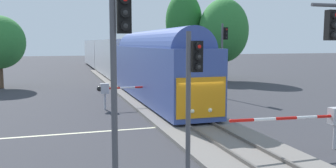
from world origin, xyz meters
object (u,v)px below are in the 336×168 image
object	(u,v)px
oak_far_right	(224,31)
commuter_train	(115,57)
crossing_gate_far	(114,89)
traffic_signal_near_left	(119,62)
traffic_signal_far_side	(224,49)
elm_centre_background	(184,22)
crossing_gate_near	(324,118)
traffic_signal_median	(193,82)

from	to	relation	value
oak_far_right	commuter_train	bearing A→B (deg)	148.59
crossing_gate_far	traffic_signal_near_left	distance (m)	15.71
traffic_signal_far_side	oak_far_right	distance (m)	13.95
oak_far_right	elm_centre_background	distance (m)	5.25
crossing_gate_far	crossing_gate_near	bearing A→B (deg)	-59.71
traffic_signal_far_side	elm_centre_background	size ratio (longest dim) A/B	0.56
commuter_train	elm_centre_background	bearing A→B (deg)	-25.49
traffic_signal_median	traffic_signal_near_left	size ratio (longest dim) A/B	0.81
crossing_gate_far	traffic_signal_near_left	xyz separation A→B (m)	(-2.14, -15.33, 2.66)
commuter_train	traffic_signal_far_side	xyz separation A→B (m)	(5.86, -19.69, 1.32)
commuter_train	traffic_signal_median	world-z (taller)	commuter_train
crossing_gate_near	elm_centre_background	xyz separation A→B (m)	(4.49, 30.38, 5.75)
traffic_signal_far_side	elm_centre_background	bearing A→B (deg)	82.19
oak_far_right	crossing_gate_far	bearing A→B (deg)	-135.79
traffic_signal_far_side	elm_centre_background	xyz separation A→B (m)	(2.18, 15.86, 3.09)
commuter_train	elm_centre_background	distance (m)	9.94
commuter_train	elm_centre_background	xyz separation A→B (m)	(8.04, -3.83, 4.40)
traffic_signal_median	elm_centre_background	world-z (taller)	elm_centre_background
traffic_signal_far_side	oak_far_right	bearing A→B (deg)	64.33
crossing_gate_near	traffic_signal_far_side	distance (m)	14.94
crossing_gate_near	traffic_signal_near_left	distance (m)	10.10
commuter_train	crossing_gate_far	size ratio (longest dim) A/B	10.81
oak_far_right	elm_centre_background	world-z (taller)	elm_centre_background
traffic_signal_far_side	oak_far_right	world-z (taller)	oak_far_right
crossing_gate_near	traffic_signal_median	world-z (taller)	traffic_signal_median
crossing_gate_far	elm_centre_background	size ratio (longest dim) A/B	0.54
crossing_gate_near	oak_far_right	xyz separation A→B (m)	(8.30, 26.98, 4.55)
commuter_train	crossing_gate_near	bearing A→B (deg)	-84.08
traffic_signal_near_left	elm_centre_background	world-z (taller)	elm_centre_background
traffic_signal_far_side	crossing_gate_near	bearing A→B (deg)	-99.07
crossing_gate_near	traffic_signal_median	size ratio (longest dim) A/B	1.13
oak_far_right	elm_centre_background	bearing A→B (deg)	138.22
crossing_gate_near	crossing_gate_far	xyz separation A→B (m)	(-7.04, 12.05, -0.01)
traffic_signal_median	traffic_signal_far_side	distance (m)	18.29
traffic_signal_median	traffic_signal_near_left	xyz separation A→B (m)	(-2.68, -1.80, 0.76)
traffic_signal_median	elm_centre_background	distance (m)	33.93
traffic_signal_median	traffic_signal_far_side	xyz separation A→B (m)	(8.82, 16.00, 0.77)
elm_centre_background	traffic_signal_near_left	bearing A→B (deg)	-112.10
commuter_train	crossing_gate_near	distance (m)	34.42
commuter_train	elm_centre_background	world-z (taller)	elm_centre_background
crossing_gate_far	oak_far_right	distance (m)	21.89
crossing_gate_far	traffic_signal_median	size ratio (longest dim) A/B	1.18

